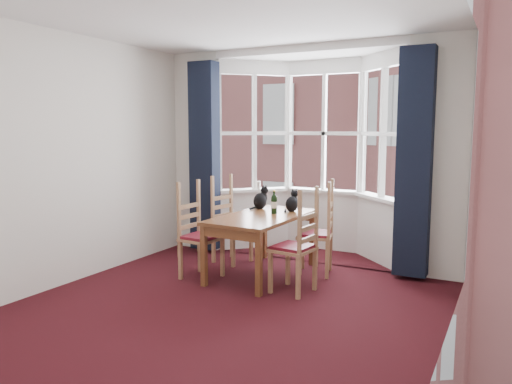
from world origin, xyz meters
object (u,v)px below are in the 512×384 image
Objects in this scene: dining_table at (262,222)px; wine_bottle at (274,203)px; chair_right_far at (322,236)px; chair_left_near at (195,237)px; cat_left at (261,200)px; chair_right_near at (301,250)px; candle_tall at (259,185)px; chair_left_far at (227,226)px; cat_right at (292,203)px.

wine_bottle is at bearing 65.98° from dining_table.
dining_table is 1.65× the size of chair_right_far.
chair_left_near is 1.02m from cat_left.
chair_left_near is 1.52m from chair_right_far.
chair_right_near is 7.81× the size of candle_tall.
cat_left reaches higher than chair_left_far.
candle_tall is at bearing 125.74° from wine_bottle.
chair_right_near is 1.28m from cat_left.
wine_bottle is at bearing -13.30° from chair_left_far.
chair_left_near is at bearing -179.62° from chair_right_near.
chair_right_far is 0.56m from cat_right.
cat_right reaches higher than dining_table.
chair_right_near is at bearing 0.38° from chair_left_near.
chair_left_near is 1.33m from chair_right_near.
cat_left is at bearing -61.09° from candle_tall.
chair_left_near is at bearing -87.95° from chair_left_far.
chair_right_far is 2.96× the size of cat_left.
cat_right is at bearing -0.07° from cat_left.
cat_left is 0.44m from cat_right.
chair_right_near reaches higher than dining_table.
cat_left is at bearing 62.98° from chair_left_near.
chair_left_far is (-0.69, 0.35, -0.17)m from dining_table.
chair_left_far and chair_right_near have the same top height.
chair_right_near is at bearing -29.64° from chair_left_far.
chair_left_near is at bearing -140.92° from wine_bottle.
cat_right is (0.90, 0.07, 0.36)m from chair_left_far.
dining_table is 1.65× the size of chair_left_near.
cat_left is at bearing 118.66° from dining_table.
cat_right is 1.16m from candle_tall.
chair_right_far is at bearing 0.24° from chair_left_far.
chair_right_far is (1.29, 0.79, 0.00)m from chair_left_near.
wine_bottle reaches higher than chair_right_far.
chair_left_near is 1.68m from candle_tall.
chair_left_near is 1.00× the size of chair_right_far.
candle_tall reaches higher than dining_table.
chair_right_near is 0.92m from wine_bottle.
chair_right_near is at bearing -45.02° from wine_bottle.
chair_right_far is at bearing 29.67° from dining_table.
wine_bottle is at bearing -161.36° from chair_right_far.
candle_tall is (0.01, 1.62, 0.46)m from chair_left_near.
chair_left_far is 0.95m from candle_tall.
candle_tall is at bearing 147.20° from chair_right_far.
dining_table is 5.31× the size of wine_bottle.
chair_right_near is at bearing -43.07° from cat_left.
cat_right is at bearing 44.24° from chair_left_near.
wine_bottle is (0.77, -0.18, 0.38)m from chair_left_far.
cat_left is at bearing 141.06° from wine_bottle.
cat_left is (-0.23, 0.42, 0.20)m from dining_table.
chair_right_far reaches higher than dining_table.
cat_left is (-0.86, 0.06, 0.37)m from chair_right_far.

